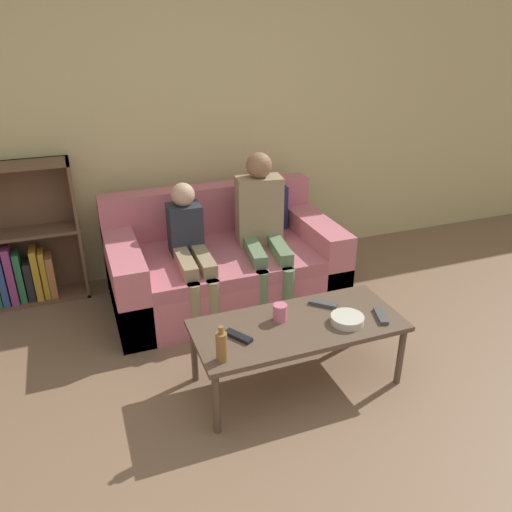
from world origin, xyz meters
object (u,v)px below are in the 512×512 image
couch (224,264)px  cup_near (280,312)px  bookshelf (23,250)px  coffee_table (298,329)px  person_child (190,245)px  tv_remote_0 (381,316)px  bottle (222,346)px  tv_remote_2 (238,336)px  person_adult (262,220)px  snack_bowl (347,319)px  tv_remote_1 (323,304)px

couch → cup_near: 1.11m
couch → bookshelf: 1.53m
coffee_table → person_child: size_ratio=1.27×
person_child → tv_remote_0: 1.43m
bookshelf → bottle: 2.10m
couch → tv_remote_2: 1.22m
coffee_table → person_adult: (0.19, 1.06, 0.26)m
snack_bowl → tv_remote_0: bearing=-5.4°
person_adult → person_child: bearing=-167.6°
person_adult → tv_remote_1: bearing=-79.4°
coffee_table → snack_bowl: snack_bowl is taller
tv_remote_0 → tv_remote_1: same height
couch → tv_remote_1: (0.32, -1.03, 0.15)m
bottle → tv_remote_1: bearing=22.1°
couch → bottle: (-0.42, -1.34, 0.23)m
tv_remote_0 → tv_remote_1: (-0.25, 0.24, 0.00)m
couch → person_child: bearing=-153.9°
bottle → snack_bowl: bearing=5.9°
bottle → cup_near: bearing=29.9°
coffee_table → tv_remote_2: 0.37m
tv_remote_0 → tv_remote_2: same height
tv_remote_1 → snack_bowl: (0.04, -0.22, 0.01)m
bookshelf → person_adult: 1.83m
person_adult → cup_near: (-0.27, -0.99, -0.18)m
couch → cup_near: bearing=-89.8°
person_adult → person_child: size_ratio=1.18×
coffee_table → cup_near: 0.14m
tv_remote_1 → snack_bowl: bearing=-127.6°
cup_near → tv_remote_1: bearing=10.1°
bottle → couch: bearing=72.4°
tv_remote_0 → bottle: 1.00m
couch → person_child: person_child is taller
couch → snack_bowl: couch is taller
cup_near → tv_remote_2: bearing=-162.8°
bookshelf → tv_remote_1: 2.33m
bookshelf → cup_near: 2.14m
person_adult → couch: bearing=168.6°
tv_remote_0 → bookshelf: bearing=156.5°
bookshelf → tv_remote_0: bearing=-41.5°
cup_near → tv_remote_1: 0.32m
coffee_table → snack_bowl: size_ratio=6.31×
bookshelf → tv_remote_1: size_ratio=6.88×
person_child → snack_bowl: size_ratio=4.97×
coffee_table → cup_near: cup_near is taller
cup_near → person_child: bearing=107.1°
snack_bowl → coffee_table: bearing=160.7°
bookshelf → person_adult: size_ratio=0.96×
cup_near → snack_bowl: bearing=-25.2°
bookshelf → person_child: bookshelf is taller
person_adult → tv_remote_1: size_ratio=7.16×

